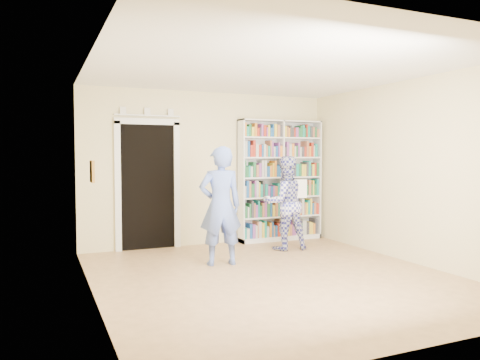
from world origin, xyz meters
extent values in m
plane|color=#956E48|center=(0.00, 0.00, 0.00)|extent=(5.00, 5.00, 0.00)
plane|color=white|center=(0.00, 0.00, 2.70)|extent=(5.00, 5.00, 0.00)
plane|color=beige|center=(0.00, 2.50, 1.35)|extent=(4.50, 0.00, 4.50)
plane|color=beige|center=(-2.25, 0.00, 1.35)|extent=(0.00, 5.00, 5.00)
plane|color=beige|center=(2.25, 0.00, 1.35)|extent=(0.00, 5.00, 5.00)
cube|color=white|center=(1.35, 2.34, 1.12)|extent=(1.62, 0.30, 2.23)
cube|color=white|center=(1.35, 2.34, 1.12)|extent=(0.03, 0.30, 2.23)
cube|color=black|center=(-1.10, 2.48, 1.05)|extent=(0.90, 0.03, 2.10)
cube|color=white|center=(-1.60, 2.47, 1.05)|extent=(0.10, 0.06, 2.20)
cube|color=white|center=(-0.60, 2.47, 1.05)|extent=(0.10, 0.06, 2.20)
cube|color=white|center=(-1.10, 2.47, 2.15)|extent=(1.10, 0.06, 0.10)
cube|color=white|center=(-1.10, 2.46, 2.25)|extent=(1.10, 0.08, 0.02)
cube|color=brown|center=(-2.23, 0.20, 1.40)|extent=(0.03, 0.25, 0.25)
imported|color=#5D78D0|center=(-0.39, 0.92, 0.86)|extent=(0.67, 0.48, 1.71)
imported|color=#313396|center=(1.01, 1.52, 0.79)|extent=(0.83, 0.68, 1.57)
cube|color=white|center=(1.18, 1.31, 1.03)|extent=(0.21, 0.06, 0.31)
camera|label=1|loc=(-2.80, -5.35, 1.58)|focal=35.00mm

